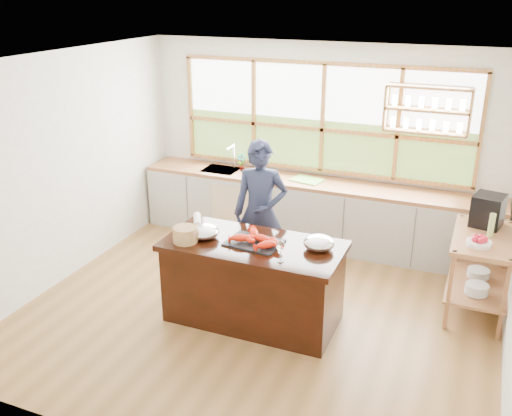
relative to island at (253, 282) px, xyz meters
The scene contains 18 objects.
ground_plane 0.50m from the island, 90.00° to the left, with size 5.00×5.00×0.00m, color olive.
room_shell 1.48m from the island, 88.06° to the left, with size 5.02×4.52×2.71m.
back_counter 2.14m from the island, 90.50° to the left, with size 4.90×0.63×0.90m.
right_shelf_unit 2.45m from the island, 26.44° to the left, with size 0.62×1.10×0.90m.
island is the anchor object (origin of this frame).
cook 1.01m from the island, 107.36° to the left, with size 0.63×0.42×1.74m, color #1C213A.
potted_plant 2.53m from the island, 116.57° to the left, with size 0.13×0.09×0.25m, color slate.
cutting_board 2.19m from the island, 92.79° to the left, with size 0.40×0.30×0.01m, color #67BB42.
espresso_machine 2.68m from the island, 32.86° to the left, with size 0.31×0.33×0.35m, color black.
wine_bottle 2.57m from the island, 26.42° to the left, with size 0.06×0.06×0.26m, color #9EB25C.
fruit_bowl 2.35m from the island, 21.14° to the left, with size 0.25×0.25×0.11m.
slate_board 0.45m from the island, ahead, with size 0.55×0.40×0.02m, color black.
lobster_pile 0.50m from the island, ahead, with size 0.52×0.44×0.08m.
mixing_bowl_left 0.74m from the island, behind, with size 0.31×0.31×0.15m, color silver.
mixing_bowl_right 0.85m from the island, 10.89° to the left, with size 0.31×0.31×0.15m, color silver.
wine_glass 0.78m from the island, 35.34° to the right, with size 0.08×0.08×0.22m.
wicker_basket 0.88m from the island, 160.65° to the right, with size 0.25×0.25×0.16m, color tan.
parchment_roll 0.95m from the island, 162.41° to the left, with size 0.08×0.08×0.30m, color white.
Camera 1 is at (2.05, -5.09, 3.37)m, focal length 40.00 mm.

